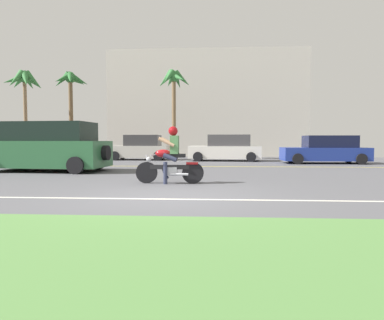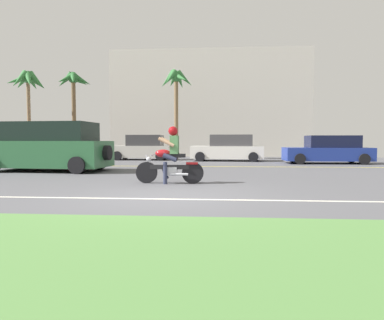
# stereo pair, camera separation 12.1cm
# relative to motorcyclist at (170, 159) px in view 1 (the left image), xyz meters

# --- Properties ---
(ground) EXTENTS (56.00, 30.00, 0.04)m
(ground) POSITION_rel_motorcyclist_xyz_m (0.23, 0.74, -0.70)
(ground) COLOR #545459
(grass_median) EXTENTS (56.00, 3.80, 0.06)m
(grass_median) POSITION_rel_motorcyclist_xyz_m (0.23, -6.36, -0.65)
(grass_median) COLOR #548442
(grass_median) RESTS_ON ground
(lane_line_near) EXTENTS (50.40, 0.12, 0.01)m
(lane_line_near) POSITION_rel_motorcyclist_xyz_m (0.23, -2.60, -0.68)
(lane_line_near) COLOR silver
(lane_line_near) RESTS_ON ground
(lane_line_far) EXTENTS (50.40, 0.12, 0.01)m
(lane_line_far) POSITION_rel_motorcyclist_xyz_m (0.23, 6.41, -0.68)
(lane_line_far) COLOR yellow
(lane_line_far) RESTS_ON ground
(motorcyclist) EXTENTS (1.93, 0.63, 1.62)m
(motorcyclist) POSITION_rel_motorcyclist_xyz_m (0.00, 0.00, 0.00)
(motorcyclist) COLOR black
(motorcyclist) RESTS_ON ground
(suv_nearby) EXTENTS (5.00, 2.49, 1.94)m
(suv_nearby) POSITION_rel_motorcyclist_xyz_m (-5.36, 3.59, 0.26)
(suv_nearby) COLOR #2D663D
(suv_nearby) RESTS_ON ground
(parked_car_0) EXTENTS (3.94, 1.92, 1.64)m
(parked_car_0) POSITION_rel_motorcyclist_xyz_m (-8.83, 11.17, 0.08)
(parked_car_0) COLOR #AD1E1E
(parked_car_0) RESTS_ON ground
(parked_car_1) EXTENTS (3.72, 1.87, 1.56)m
(parked_car_1) POSITION_rel_motorcyclist_xyz_m (-3.37, 11.72, 0.04)
(parked_car_1) COLOR beige
(parked_car_1) RESTS_ON ground
(parked_car_2) EXTENTS (4.33, 2.10, 1.56)m
(parked_car_2) POSITION_rel_motorcyclist_xyz_m (1.96, 10.98, 0.04)
(parked_car_2) COLOR white
(parked_car_2) RESTS_ON ground
(parked_car_3) EXTENTS (4.42, 1.86, 1.48)m
(parked_car_3) POSITION_rel_motorcyclist_xyz_m (7.17, 9.01, 0.01)
(parked_car_3) COLOR navy
(parked_car_3) RESTS_ON ground
(palm_tree_0) EXTENTS (2.48, 2.43, 5.94)m
(palm_tree_0) POSITION_rel_motorcyclist_xyz_m (-8.51, 13.35, 4.21)
(palm_tree_0) COLOR brown
(palm_tree_0) RESTS_ON ground
(palm_tree_1) EXTENTS (2.68, 2.70, 5.98)m
(palm_tree_1) POSITION_rel_motorcyclist_xyz_m (-11.69, 13.29, 4.36)
(palm_tree_1) COLOR #846B4C
(palm_tree_1) RESTS_ON ground
(palm_tree_2) EXTENTS (2.32, 2.24, 5.81)m
(palm_tree_2) POSITION_rel_motorcyclist_xyz_m (-1.38, 12.80, 4.11)
(palm_tree_2) COLOR brown
(palm_tree_2) RESTS_ON ground
(building_far) EXTENTS (15.53, 4.00, 8.24)m
(building_far) POSITION_rel_motorcyclist_xyz_m (0.68, 18.74, 3.43)
(building_far) COLOR beige
(building_far) RESTS_ON ground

